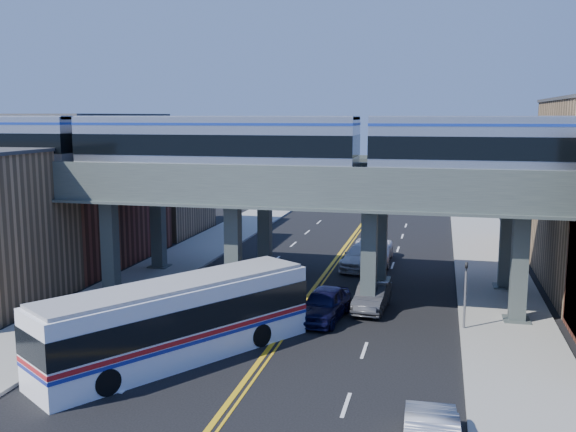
# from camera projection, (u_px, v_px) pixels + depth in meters

# --- Properties ---
(ground) EXTENTS (120.00, 120.00, 0.00)m
(ground) POSITION_uv_depth(u_px,v_px,m) (262.00, 357.00, 29.66)
(ground) COLOR black
(ground) RESTS_ON ground
(sidewalk_west) EXTENTS (5.00, 70.00, 0.16)m
(sidewalk_west) POSITION_uv_depth(u_px,v_px,m) (134.00, 286.00, 41.89)
(sidewalk_west) COLOR gray
(sidewalk_west) RESTS_ON ground
(sidewalk_east) EXTENTS (5.00, 70.00, 0.16)m
(sidewalk_east) POSITION_uv_depth(u_px,v_px,m) (503.00, 310.00, 36.62)
(sidewalk_east) COLOR gray
(sidewalk_east) RESTS_ON ground
(building_west_b) EXTENTS (8.00, 14.00, 11.00)m
(building_west_b) POSITION_uv_depth(u_px,v_px,m) (83.00, 190.00, 48.42)
(building_west_b) COLOR brown
(building_west_b) RESTS_ON ground
(building_west_c) EXTENTS (8.00, 10.00, 8.00)m
(building_west_c) POSITION_uv_depth(u_px,v_px,m) (158.00, 190.00, 61.15)
(building_west_c) COLOR #9A764F
(building_west_c) RESTS_ON ground
(building_east_c) EXTENTS (8.00, 10.00, 9.00)m
(building_east_c) POSITION_uv_depth(u_px,v_px,m) (574.00, 197.00, 52.58)
(building_east_c) COLOR brown
(building_east_c) RESTS_ON ground
(elevated_viaduct_near) EXTENTS (52.00, 3.60, 7.40)m
(elevated_viaduct_near) POSITION_uv_depth(u_px,v_px,m) (300.00, 198.00, 36.34)
(elevated_viaduct_near) COLOR #424D4A
(elevated_viaduct_near) RESTS_ON ground
(elevated_viaduct_far) EXTENTS (52.00, 3.60, 7.40)m
(elevated_viaduct_far) POSITION_uv_depth(u_px,v_px,m) (322.00, 185.00, 43.07)
(elevated_viaduct_far) COLOR #424D4A
(elevated_viaduct_far) RESTS_ON ground
(transit_train) EXTENTS (50.86, 3.19, 3.73)m
(transit_train) POSITION_uv_depth(u_px,v_px,m) (215.00, 145.00, 37.04)
(transit_train) COLOR black
(transit_train) RESTS_ON elevated_viaduct_near
(stop_sign) EXTENTS (0.76, 0.09, 2.63)m
(stop_sign) POSITION_uv_depth(u_px,v_px,m) (284.00, 303.00, 32.20)
(stop_sign) COLOR slate
(stop_sign) RESTS_ON ground
(traffic_signal) EXTENTS (0.15, 0.18, 4.10)m
(traffic_signal) POSITION_uv_depth(u_px,v_px,m) (465.00, 288.00, 32.96)
(traffic_signal) COLOR slate
(traffic_signal) RESTS_ON ground
(transit_bus) EXTENTS (9.94, 12.91, 3.48)m
(transit_bus) POSITION_uv_depth(u_px,v_px,m) (178.00, 321.00, 29.26)
(transit_bus) COLOR white
(transit_bus) RESTS_ON ground
(car_lane_a) EXTENTS (2.66, 5.36, 1.76)m
(car_lane_a) POSITION_uv_depth(u_px,v_px,m) (324.00, 304.00, 35.05)
(car_lane_a) COLOR black
(car_lane_a) RESTS_ON ground
(car_lane_b) EXTENTS (1.95, 4.77, 1.54)m
(car_lane_b) POSITION_uv_depth(u_px,v_px,m) (372.00, 297.00, 36.85)
(car_lane_b) COLOR #343436
(car_lane_b) RESTS_ON ground
(car_lane_c) EXTENTS (3.02, 6.42, 1.77)m
(car_lane_c) POSITION_uv_depth(u_px,v_px,m) (371.00, 251.00, 48.63)
(car_lane_c) COLOR white
(car_lane_c) RESTS_ON ground
(car_lane_d) EXTENTS (3.03, 6.06, 1.69)m
(car_lane_d) POSITION_uv_depth(u_px,v_px,m) (362.00, 256.00, 47.07)
(car_lane_d) COLOR silver
(car_lane_d) RESTS_ON ground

